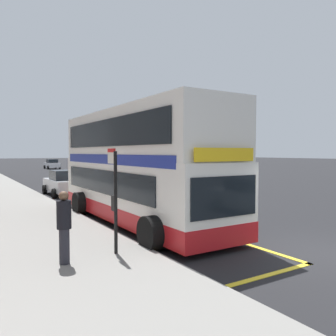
# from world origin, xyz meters

# --- Properties ---
(ground_plane) EXTENTS (260.00, 260.00, 0.00)m
(ground_plane) POSITION_xyz_m (0.00, 32.00, 0.00)
(ground_plane) COLOR black
(double_decker_bus) EXTENTS (3.28, 10.42, 4.40)m
(double_decker_bus) POSITION_xyz_m (-2.46, 6.67, 2.06)
(double_decker_bus) COLOR white
(double_decker_bus) RESTS_ON ground
(bus_bay_markings) EXTENTS (2.99, 13.56, 0.01)m
(bus_bay_markings) POSITION_xyz_m (-2.50, 6.59, 0.01)
(bus_bay_markings) COLOR yellow
(bus_bay_markings) RESTS_ON ground
(bus_stop_sign) EXTENTS (0.09, 0.51, 2.74)m
(bus_stop_sign) POSITION_xyz_m (-4.99, 2.90, 1.75)
(bus_stop_sign) COLOR black
(bus_stop_sign) RESTS_ON pavement_near
(parked_car_silver_kerbside) EXTENTS (2.09, 4.20, 1.62)m
(parked_car_silver_kerbside) POSITION_xyz_m (-2.63, 16.83, 0.80)
(parked_car_silver_kerbside) COLOR #B2B5BA
(parked_car_silver_kerbside) RESTS_ON ground
(parked_car_white_far) EXTENTS (2.09, 4.20, 1.62)m
(parked_car_white_far) POSITION_xyz_m (4.89, 52.85, 0.80)
(parked_car_white_far) COLOR silver
(parked_car_white_far) RESTS_ON ground
(parked_car_navy_behind) EXTENTS (2.09, 4.20, 1.62)m
(parked_car_navy_behind) POSITION_xyz_m (4.68, 18.70, 0.80)
(parked_car_navy_behind) COLOR navy
(parked_car_navy_behind) RESTS_ON ground
(pedestrian_waiting_near_sign) EXTENTS (0.34, 0.34, 1.73)m
(pedestrian_waiting_near_sign) POSITION_xyz_m (-6.36, 2.70, 1.08)
(pedestrian_waiting_near_sign) COLOR #26262D
(pedestrian_waiting_near_sign) RESTS_ON pavement_near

